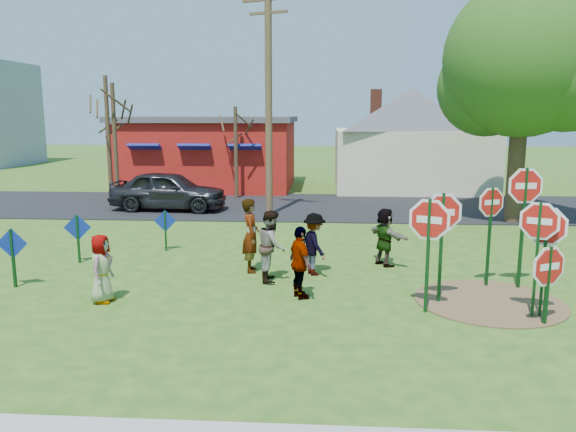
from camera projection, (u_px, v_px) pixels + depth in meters
The scene contains 27 objects.
ground at pixel (287, 284), 13.51m from camera, with size 120.00×120.00×0.00m, color #2B5718.
road at pixel (304, 206), 24.79m from camera, with size 120.00×7.50×0.04m, color black.
dirt_patch at pixel (489, 301), 12.23m from camera, with size 3.20×3.20×0.03m, color brown.
red_building at pixel (210, 152), 31.17m from camera, with size 9.40×7.69×3.90m.
cream_house at pixel (411, 135), 30.30m from camera, with size 9.40×9.40×6.50m.
stop_sign_a at pixel (429, 230), 11.31m from camera, with size 1.06×0.48×2.52m.
stop_sign_b at pixel (491, 211), 13.01m from camera, with size 0.87×0.40×2.50m.
stop_sign_c at pixel (539, 233), 11.00m from camera, with size 0.94×0.46×2.49m.
stop_sign_d at pixel (525, 197), 12.79m from camera, with size 1.11×0.17×2.99m.
stop_sign_e at pixel (548, 271), 10.72m from camera, with size 0.98×0.48×1.71m.
stop_sign_f at pixel (546, 235), 11.05m from camera, with size 1.01×0.34×2.39m.
stop_sign_g at pixel (442, 223), 11.90m from camera, with size 1.12×0.09×2.55m.
blue_diamond_b at pixel (13, 251), 13.13m from camera, with size 0.73×0.07×1.43m.
blue_diamond_c at pixel (78, 233), 15.32m from camera, with size 0.72×0.14×1.36m.
blue_diamond_d at pixel (165, 226), 16.70m from camera, with size 0.65×0.09×1.23m.
person_a at pixel (101, 268), 12.11m from camera, with size 0.74×0.48×1.51m, color #3F3F83.
person_b at pixel (251, 235), 14.45m from camera, with size 0.70×0.46×1.91m, color #297368.
person_c at pixel (272, 246), 13.68m from camera, with size 0.85×0.66×1.75m, color brown.
person_d at pixel (314, 244), 14.20m from camera, with size 1.02×0.59×1.59m, color #313236.
person_e at pixel (300, 263), 12.35m from camera, with size 0.96×0.40×1.63m, color #482C53.
person_f at pixel (385, 237), 15.06m from camera, with size 1.46×0.46×1.57m, color #184D30.
suv at pixel (169, 190), 23.64m from camera, with size 1.94×4.83×1.65m, color #323338.
utility_pole at pixel (269, 97), 21.79m from camera, with size 2.08×0.88×8.90m.
leafy_tree at pixel (527, 67), 20.17m from camera, with size 6.25×5.70×8.88m.
bare_tree_west at pixel (114, 128), 24.03m from camera, with size 1.80×1.80×5.34m.
bare_tree_east at pixel (236, 139), 26.71m from camera, with size 1.80×1.80×4.39m.
bare_tree_mid at pixel (108, 123), 24.11m from camera, with size 1.80×1.80×5.65m.
Camera 1 is at (0.89, -12.96, 4.04)m, focal length 35.00 mm.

